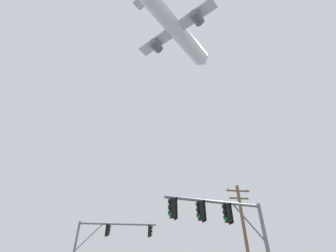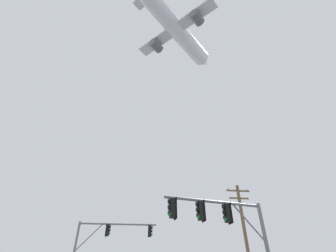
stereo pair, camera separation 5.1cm
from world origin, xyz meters
name	(u,v)px [view 2 (the right image)]	position (x,y,z in m)	size (l,w,h in m)	color
signal_pole_near	(225,225)	(3.90, 7.09, 4.35)	(5.45, 1.21, 5.61)	slate
signal_pole_far	(104,242)	(-3.18, 17.46, 5.02)	(6.71, 0.56, 6.66)	slate
utility_pole	(246,239)	(8.58, 15.72, 5.23)	(2.20, 0.28, 9.86)	brown
airplane	(177,30)	(5.13, 25.45, 48.07)	(19.81, 19.64, 6.77)	white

